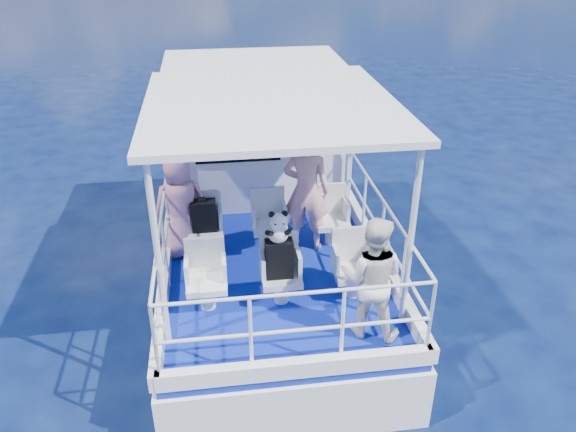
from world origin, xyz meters
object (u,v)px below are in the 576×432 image
(passenger_port_fwd, at_px, (181,205))
(passenger_stbd_aft, at_px, (372,278))
(backpack_center, at_px, (279,259))
(panda, at_px, (278,227))

(passenger_port_fwd, distance_m, passenger_stbd_aft, 2.93)
(passenger_stbd_aft, bearing_deg, backpack_center, -13.71)
(passenger_stbd_aft, xyz_separation_m, backpack_center, (-0.93, 0.71, -0.11))
(backpack_center, distance_m, panda, 0.44)
(backpack_center, bearing_deg, panda, -125.06)
(passenger_stbd_aft, bearing_deg, panda, -12.95)
(passenger_port_fwd, distance_m, backpack_center, 1.78)
(passenger_port_fwd, xyz_separation_m, passenger_stbd_aft, (2.12, -2.03, -0.02))
(panda, bearing_deg, backpack_center, 54.94)
(backpack_center, bearing_deg, passenger_port_fwd, 131.82)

